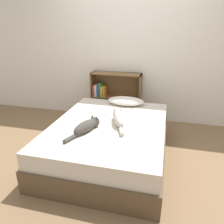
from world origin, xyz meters
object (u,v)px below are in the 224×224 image
(bed, at_px, (109,140))
(bookshelf, at_px, (114,95))
(cat_dark, at_px, (87,126))
(cat_light, at_px, (119,118))
(pillow, at_px, (126,101))

(bed, bearing_deg, bookshelf, 101.02)
(bed, distance_m, cat_dark, 0.46)
(cat_dark, bearing_deg, cat_light, -27.03)
(bed, relative_size, cat_dark, 3.39)
(bed, relative_size, pillow, 3.31)
(cat_dark, bearing_deg, bed, -16.29)
(pillow, distance_m, bookshelf, 0.63)
(cat_light, xyz_separation_m, cat_dark, (-0.32, -0.30, -0.01))
(bed, xyz_separation_m, pillow, (0.07, 0.76, 0.30))
(pillow, height_order, cat_light, cat_light)
(bookshelf, bearing_deg, cat_light, -73.66)
(pillow, height_order, bookshelf, bookshelf)
(cat_light, bearing_deg, bookshelf, -2.18)
(cat_dark, bearing_deg, bookshelf, 21.99)
(bed, distance_m, pillow, 0.82)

